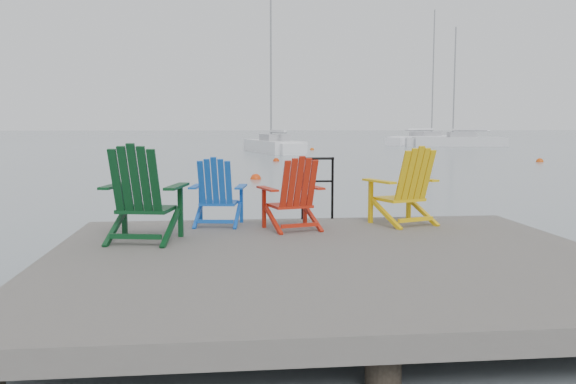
{
  "coord_description": "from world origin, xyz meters",
  "views": [
    {
      "loc": [
        -1.11,
        -6.25,
        1.87
      ],
      "look_at": [
        -0.14,
        2.88,
        0.85
      ],
      "focal_mm": 38.0,
      "sensor_mm": 36.0,
      "label": 1
    }
  ],
  "objects": [
    {
      "name": "sailboat_far",
      "position": [
        19.34,
        45.38,
        0.36
      ],
      "size": [
        7.73,
        2.88,
        10.53
      ],
      "rotation": [
        0.0,
        0.0,
        1.45
      ],
      "color": "silver",
      "rests_on": "ground"
    },
    {
      "name": "buoy_b",
      "position": [
        1.61,
        24.96,
        0.0
      ],
      "size": [
        0.33,
        0.33,
        0.33
      ],
      "primitive_type": "sphere",
      "color": "#C0330B",
      "rests_on": "ground"
    },
    {
      "name": "buoy_c",
      "position": [
        14.85,
        23.03,
        0.0
      ],
      "size": [
        0.37,
        0.37,
        0.37
      ],
      "primitive_type": "sphere",
      "color": "#CD480C",
      "rests_on": "ground"
    },
    {
      "name": "chair_green",
      "position": [
        -2.05,
        0.91,
        1.07
      ],
      "size": [
        1.01,
        0.95,
        1.12
      ],
      "rotation": [
        0.0,
        0.0,
        -0.2
      ],
      "color": "#093417",
      "rests_on": "dock"
    },
    {
      "name": "ground",
      "position": [
        0.0,
        0.0,
        0.0
      ],
      "size": [
        400.0,
        400.0,
        0.0
      ],
      "primitive_type": "plane",
      "color": "slate",
      "rests_on": "ground"
    },
    {
      "name": "sailboat_near",
      "position": [
        2.32,
        35.64,
        0.36
      ],
      "size": [
        3.77,
        8.5,
        11.4
      ],
      "rotation": [
        0.0,
        0.0,
        0.2
      ],
      "color": "white",
      "rests_on": "ground"
    },
    {
      "name": "buoy_d",
      "position": [
        5.51,
        38.81,
        0.0
      ],
      "size": [
        0.33,
        0.33,
        0.33
      ],
      "primitive_type": "sphere",
      "color": "#D6500C",
      "rests_on": "ground"
    },
    {
      "name": "dock",
      "position": [
        0.0,
        0.0,
        0.35
      ],
      "size": [
        6.0,
        5.0,
        1.4
      ],
      "color": "#302D2B",
      "rests_on": "ground"
    },
    {
      "name": "chair_red",
      "position": [
        -0.21,
        1.54,
        0.98
      ],
      "size": [
        0.88,
        0.83,
        0.94
      ],
      "rotation": [
        0.0,
        0.0,
        0.27
      ],
      "color": "#AB1E0C",
      "rests_on": "dock"
    },
    {
      "name": "buoy_a",
      "position": [
        0.0,
        14.66,
        0.0
      ],
      "size": [
        0.37,
        0.37,
        0.37
      ],
      "primitive_type": "sphere",
      "color": "red",
      "rests_on": "ground"
    },
    {
      "name": "sailboat_mid",
      "position": [
        18.74,
        51.28,
        0.35
      ],
      "size": [
        9.29,
        7.56,
        13.1
      ],
      "rotation": [
        0.0,
        0.0,
        -0.96
      ],
      "color": "white",
      "rests_on": "ground"
    },
    {
      "name": "chair_blue",
      "position": [
        -1.19,
        1.98,
        0.96
      ],
      "size": [
        0.81,
        0.76,
        0.92
      ],
      "rotation": [
        0.0,
        0.0,
        -0.16
      ],
      "color": "#114DB4",
      "rests_on": "dock"
    },
    {
      "name": "handrail",
      "position": [
        0.25,
        2.45,
        1.04
      ],
      "size": [
        0.48,
        0.04,
        0.9
      ],
      "color": "black",
      "rests_on": "dock"
    },
    {
      "name": "chair_yellow",
      "position": [
        1.36,
        1.8,
        1.03
      ],
      "size": [
        1.01,
        0.96,
        1.05
      ],
      "rotation": [
        0.0,
        0.0,
        0.36
      ],
      "color": "gold",
      "rests_on": "dock"
    }
  ]
}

